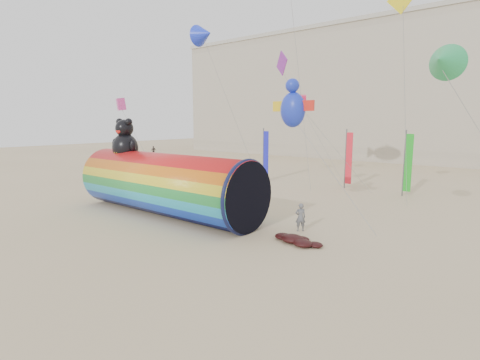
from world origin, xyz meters
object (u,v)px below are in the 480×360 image
Objects in this scene: kite_handler at (300,217)px; fabric_bundle at (296,240)px; hotel_building at (349,94)px; windsock_assembly at (166,183)px.

kite_handler is 2.22m from fabric_bundle.
hotel_building is 23.06× the size of fabric_bundle.
hotel_building is 39.50× the size of kite_handler.
fabric_bundle is at bearing 72.86° from kite_handler.
kite_handler reaches higher than fabric_bundle.
kite_handler is at bearing 114.94° from fabric_bundle.
hotel_building reaches higher than windsock_assembly.
fabric_bundle is (0.90, -1.94, -0.59)m from kite_handler.
windsock_assembly is at bearing -178.68° from fabric_bundle.
kite_handler is 0.58× the size of fabric_bundle.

